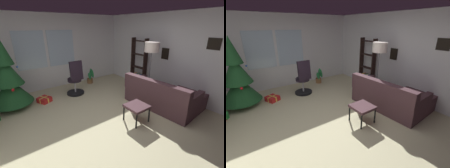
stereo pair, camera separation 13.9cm
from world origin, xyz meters
The scene contains 11 objects.
ground_plane centered at (0.00, 0.00, -0.05)m, with size 4.98×5.81×0.10m, color beige.
wall_back_with_windows centered at (-0.02, 2.95, 1.27)m, with size 4.98×0.12×2.53m.
wall_right_with_frames centered at (2.54, 0.00, 1.26)m, with size 0.12×5.81×2.53m.
couch centered at (1.70, -0.42, 0.29)m, with size 1.61×1.93×0.83m.
footstool centered at (0.56, -0.45, 0.36)m, with size 0.48×0.47×0.42m.
holiday_tree centered at (-1.66, 2.03, 0.79)m, with size 1.02×1.02×2.37m.
gift_box_red centered at (-0.91, 1.88, 0.07)m, with size 0.42×0.43×0.15m.
office_chair centered at (0.09, 1.83, 0.45)m, with size 0.56×0.56×1.13m.
bookshelf centered at (2.27, 1.15, 0.77)m, with size 0.18×0.64×1.74m.
floor_lamp centered at (1.85, 0.30, 1.47)m, with size 0.42×0.42×1.69m.
potted_plant centered at (1.01, 2.49, 0.23)m, with size 0.37×0.36×0.56m.
Camera 2 is at (-1.69, -2.69, 2.14)m, focal length 24.82 mm.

